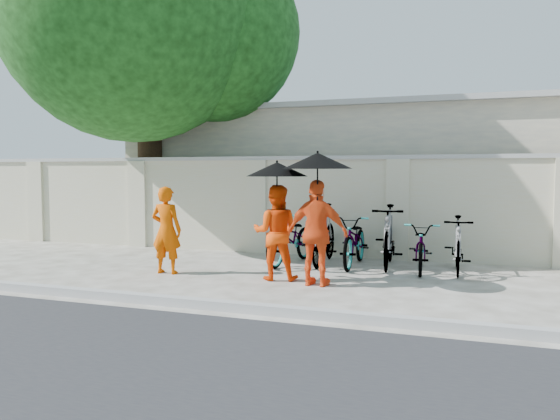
% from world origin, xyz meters
% --- Properties ---
extents(ground, '(80.00, 80.00, 0.00)m').
position_xyz_m(ground, '(0.00, 0.00, 0.00)').
color(ground, silver).
extents(kerb, '(40.00, 0.16, 0.12)m').
position_xyz_m(kerb, '(0.00, -1.70, 0.06)').
color(kerb, '#A5A5A5').
rests_on(kerb, ground).
extents(compound_wall, '(20.00, 0.30, 2.00)m').
position_xyz_m(compound_wall, '(1.00, 3.20, 1.00)').
color(compound_wall, beige).
rests_on(compound_wall, ground).
extents(building_behind, '(14.00, 6.00, 3.20)m').
position_xyz_m(building_behind, '(2.00, 7.00, 1.60)').
color(building_behind, beige).
rests_on(building_behind, ground).
extents(shade_tree, '(6.70, 6.20, 8.20)m').
position_xyz_m(shade_tree, '(-3.66, 2.97, 5.10)').
color(shade_tree, '#4A2F1C').
rests_on(shade_tree, ground).
extents(monk_left, '(0.56, 0.38, 1.50)m').
position_xyz_m(monk_left, '(-1.55, 0.27, 0.75)').
color(monk_left, '#D94E01').
rests_on(monk_left, ground).
extents(monk_center, '(0.85, 0.72, 1.54)m').
position_xyz_m(monk_center, '(0.40, 0.38, 0.77)').
color(monk_center, '#F54307').
rests_on(monk_center, ground).
extents(parasol_center, '(0.98, 0.98, 1.03)m').
position_xyz_m(parasol_center, '(0.45, 0.30, 1.79)').
color(parasol_center, black).
rests_on(parasol_center, ground).
extents(monk_right, '(0.99, 0.48, 1.63)m').
position_xyz_m(monk_right, '(1.17, 0.14, 0.82)').
color(monk_right, '#EF4A16').
rests_on(monk_right, ground).
extents(parasol_right, '(1.04, 1.04, 1.11)m').
position_xyz_m(parasol_right, '(1.19, 0.06, 1.91)').
color(parasol_right, black).
rests_on(parasol_right, ground).
extents(bike_0, '(0.89, 1.96, 0.99)m').
position_xyz_m(bike_0, '(0.16, 1.92, 0.50)').
color(bike_0, gray).
rests_on(bike_0, ground).
extents(bike_1, '(0.64, 1.93, 1.14)m').
position_xyz_m(bike_1, '(0.76, 2.07, 0.57)').
color(bike_1, gray).
rests_on(bike_1, ground).
extents(bike_2, '(0.68, 1.85, 0.96)m').
position_xyz_m(bike_2, '(1.36, 2.05, 0.48)').
color(bike_2, gray).
rests_on(bike_2, ground).
extents(bike_3, '(0.69, 1.95, 1.15)m').
position_xyz_m(bike_3, '(1.96, 2.12, 0.57)').
color(bike_3, gray).
rests_on(bike_3, ground).
extents(bike_4, '(0.72, 1.71, 0.88)m').
position_xyz_m(bike_4, '(2.57, 1.94, 0.44)').
color(bike_4, gray).
rests_on(bike_4, ground).
extents(bike_5, '(0.53, 1.66, 0.99)m').
position_xyz_m(bike_5, '(3.17, 1.96, 0.49)').
color(bike_5, gray).
rests_on(bike_5, ground).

